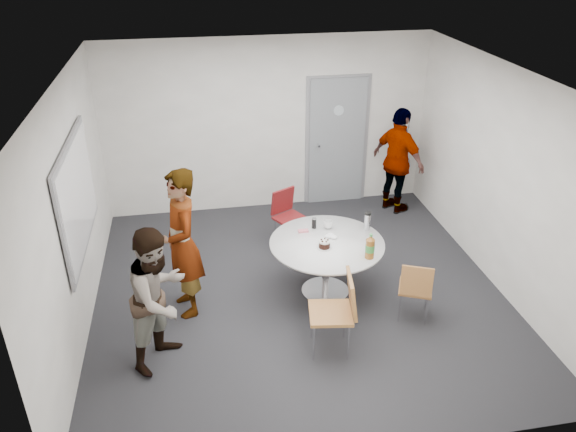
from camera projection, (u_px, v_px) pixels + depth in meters
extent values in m
plane|color=black|center=(299.00, 291.00, 7.07)|extent=(5.00, 5.00, 0.00)
plane|color=silver|center=(301.00, 77.00, 5.81)|extent=(5.00, 5.00, 0.00)
plane|color=beige|center=(268.00, 126.00, 8.61)|extent=(5.00, 0.00, 5.00)
plane|color=beige|center=(73.00, 213.00, 6.04)|extent=(0.00, 5.00, 5.00)
plane|color=beige|center=(501.00, 179.00, 6.83)|extent=(0.00, 5.00, 5.00)
plane|color=beige|center=(364.00, 335.00, 4.26)|extent=(5.00, 0.00, 5.00)
cube|color=gray|center=(337.00, 142.00, 8.91)|extent=(0.90, 0.05, 2.05)
cube|color=gray|center=(337.00, 141.00, 8.93)|extent=(1.02, 0.04, 2.12)
cylinder|color=#B2BFC6|center=(339.00, 110.00, 8.64)|extent=(0.16, 0.01, 0.16)
cylinder|color=silver|center=(318.00, 145.00, 8.81)|extent=(0.04, 0.14, 0.04)
cube|color=gray|center=(77.00, 196.00, 6.18)|extent=(0.03, 1.90, 1.25)
cube|color=white|center=(79.00, 196.00, 6.18)|extent=(0.01, 1.78, 1.13)
cylinder|color=white|center=(327.00, 243.00, 6.74)|extent=(1.38, 1.38, 0.03)
cylinder|color=silver|center=(326.00, 268.00, 6.90)|extent=(0.09, 0.09, 0.67)
cylinder|color=silver|center=(325.00, 291.00, 7.06)|extent=(0.59, 0.59, 0.02)
cylinder|color=white|center=(324.00, 248.00, 6.61)|extent=(0.18, 0.18, 0.01)
cylinder|color=black|center=(324.00, 245.00, 6.59)|extent=(0.13, 0.13, 0.07)
cylinder|color=silver|center=(324.00, 241.00, 6.57)|extent=(0.14, 0.14, 0.02)
cylinder|color=brown|center=(370.00, 249.00, 6.36)|extent=(0.10, 0.10, 0.24)
cylinder|color=#368635|center=(370.00, 248.00, 6.36)|extent=(0.11, 0.11, 0.09)
cone|color=brown|center=(371.00, 238.00, 6.30)|extent=(0.10, 0.10, 0.05)
cylinder|color=#42924A|center=(371.00, 235.00, 6.28)|extent=(0.04, 0.04, 0.02)
imported|color=white|center=(328.00, 224.00, 7.02)|extent=(0.17, 0.17, 0.10)
cylinder|color=black|center=(314.00, 223.00, 7.01)|extent=(0.06, 0.06, 0.13)
cylinder|color=silver|center=(367.00, 222.00, 6.96)|extent=(0.08, 0.08, 0.21)
cylinder|color=black|center=(368.00, 213.00, 6.91)|extent=(0.08, 0.08, 0.03)
cube|color=#D86C7A|center=(303.00, 231.00, 6.95)|extent=(0.13, 0.07, 0.02)
ellipsoid|color=white|center=(331.00, 236.00, 6.82)|extent=(0.16, 0.16, 0.03)
cube|color=brown|center=(330.00, 313.00, 5.90)|extent=(0.51, 0.51, 0.04)
cube|color=brown|center=(352.00, 294.00, 5.79)|extent=(0.16, 0.43, 0.43)
cylinder|color=silver|center=(312.00, 321.00, 6.17)|extent=(0.02, 0.02, 0.48)
cylinder|color=silver|center=(314.00, 342.00, 5.85)|extent=(0.02, 0.02, 0.48)
cylinder|color=silver|center=(344.00, 320.00, 6.18)|extent=(0.02, 0.02, 0.48)
cylinder|color=silver|center=(348.00, 342.00, 5.86)|extent=(0.02, 0.02, 0.48)
cube|color=brown|center=(415.00, 288.00, 6.45)|extent=(0.49, 0.49, 0.03)
cube|color=brown|center=(417.00, 282.00, 6.21)|extent=(0.35, 0.21, 0.35)
cylinder|color=silver|center=(427.00, 296.00, 6.64)|extent=(0.02, 0.02, 0.40)
cylinder|color=silver|center=(401.00, 293.00, 6.70)|extent=(0.02, 0.02, 0.40)
cylinder|color=silver|center=(426.00, 311.00, 6.39)|extent=(0.02, 0.02, 0.40)
cylinder|color=silver|center=(400.00, 307.00, 6.45)|extent=(0.02, 0.02, 0.40)
cube|color=maroon|center=(291.00, 219.00, 7.89)|extent=(0.53, 0.53, 0.03)
cube|color=maroon|center=(283.00, 201.00, 7.92)|extent=(0.37, 0.25, 0.37)
cylinder|color=silver|center=(289.00, 240.00, 7.79)|extent=(0.02, 0.02, 0.42)
cylinder|color=silver|center=(307.00, 233.00, 7.97)|extent=(0.02, 0.02, 0.42)
cylinder|color=silver|center=(275.00, 231.00, 8.01)|extent=(0.02, 0.02, 0.42)
cylinder|color=silver|center=(292.00, 224.00, 8.19)|extent=(0.02, 0.02, 0.42)
imported|color=#A5C6EA|center=(182.00, 244.00, 6.34)|extent=(0.57, 0.74, 1.80)
imported|color=white|center=(159.00, 297.00, 5.64)|extent=(0.93, 0.96, 1.56)
imported|color=black|center=(398.00, 161.00, 8.68)|extent=(0.82, 1.06, 1.68)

